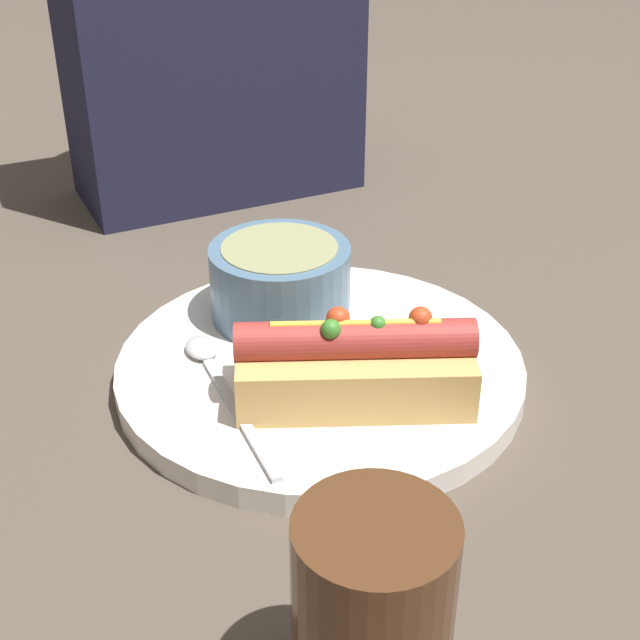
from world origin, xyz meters
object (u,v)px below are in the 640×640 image
Objects in this scene: hot_dog at (354,365)px; drinking_glass at (372,620)px; soup_bowl at (279,279)px; spoon at (215,372)px.

hot_dog is 0.23m from drinking_glass.
drinking_glass reaches higher than hot_dog.
hot_dog is at bearing -89.67° from soup_bowl.
hot_dog is 0.98× the size of spoon.
soup_bowl is 0.10m from spoon.
soup_bowl is 0.63× the size of spoon.
hot_dog is 1.57× the size of soup_bowl.
drinking_glass is (-0.02, -0.27, 0.04)m from spoon.
spoon is at bearing -142.06° from soup_bowl.
hot_dog is 0.12m from soup_bowl.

